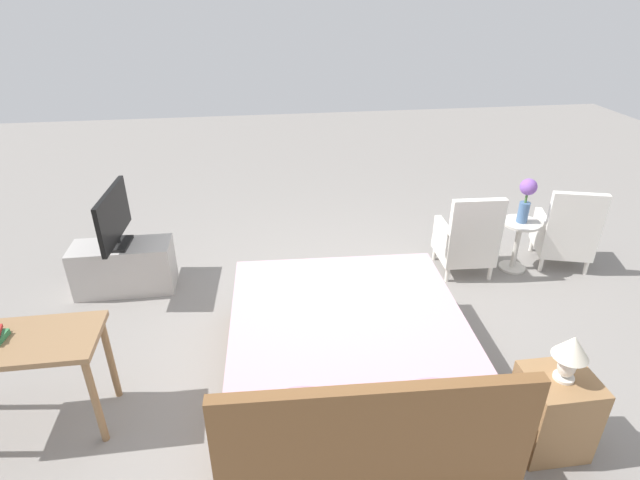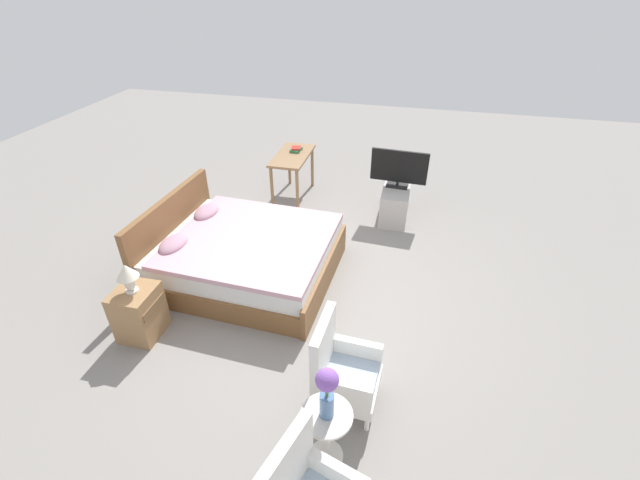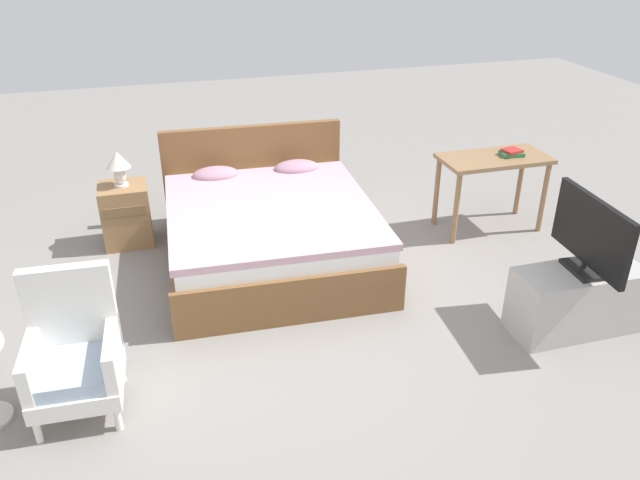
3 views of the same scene
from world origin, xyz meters
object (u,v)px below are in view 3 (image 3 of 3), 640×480
at_px(tv_stand, 576,300).
at_px(nightstand, 126,214).
at_px(book_stack, 512,153).
at_px(tv_flatscreen, 591,235).
at_px(vanity_desk, 493,168).
at_px(armchair_by_window_right, 75,357).
at_px(table_lamp, 118,164).
at_px(bed, 269,229).

bearing_deg(tv_stand, nightstand, 143.30).
xyz_separation_m(tv_stand, book_stack, (0.42, 1.71, 0.53)).
xyz_separation_m(tv_flatscreen, book_stack, (0.41, 1.71, -0.02)).
height_order(tv_stand, vanity_desk, vanity_desk).
relative_size(armchair_by_window_right, table_lamp, 2.79).
bearing_deg(book_stack, vanity_desk, 173.91).
xyz_separation_m(nightstand, book_stack, (3.62, -0.68, 0.49)).
bearing_deg(book_stack, nightstand, 169.43).
bearing_deg(bed, book_stack, -0.02).
bearing_deg(vanity_desk, table_lamp, 169.20).
distance_m(bed, armchair_by_window_right, 2.20).
xyz_separation_m(armchair_by_window_right, vanity_desk, (3.78, 1.57, 0.27)).
bearing_deg(armchair_by_window_right, bed, 45.04).
bearing_deg(armchair_by_window_right, nightstand, 81.83).
bearing_deg(book_stack, armchair_by_window_right, -158.47).
bearing_deg(armchair_by_window_right, tv_stand, -2.56).
height_order(bed, table_lamp, bed).
bearing_deg(table_lamp, nightstand, -90.00).
distance_m(table_lamp, vanity_desk, 3.52).
relative_size(tv_stand, vanity_desk, 0.92).
distance_m(nightstand, tv_stand, 4.00).
relative_size(bed, nightstand, 3.73).
distance_m(nightstand, book_stack, 3.72).
bearing_deg(bed, vanity_desk, 0.44).
xyz_separation_m(tv_stand, tv_flatscreen, (0.00, -0.00, 0.55)).
height_order(nightstand, vanity_desk, vanity_desk).
xyz_separation_m(tv_flatscreen, vanity_desk, (0.25, 1.73, -0.16)).
relative_size(tv_flatscreen, vanity_desk, 0.81).
relative_size(tv_flatscreen, book_stack, 3.69).
height_order(tv_flatscreen, vanity_desk, tv_flatscreen).
bearing_deg(vanity_desk, tv_flatscreen, -98.07).
xyz_separation_m(nightstand, vanity_desk, (3.46, -0.66, 0.35)).
relative_size(armchair_by_window_right, tv_flatscreen, 1.09).
distance_m(nightstand, tv_flatscreen, 4.04).
bearing_deg(nightstand, bed, -28.69).
bearing_deg(tv_stand, tv_flatscreen, -3.80).
xyz_separation_m(armchair_by_window_right, table_lamp, (0.32, 2.23, 0.43)).
height_order(armchair_by_window_right, nightstand, armchair_by_window_right).
distance_m(armchair_by_window_right, tv_stand, 3.53).
distance_m(table_lamp, tv_stand, 4.04).
relative_size(bed, tv_flatscreen, 2.60).
height_order(table_lamp, book_stack, table_lamp).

